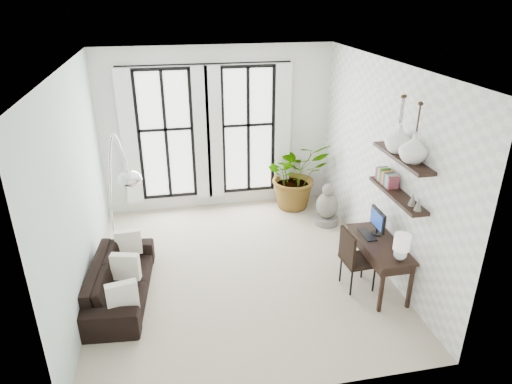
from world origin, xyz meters
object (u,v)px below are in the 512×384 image
object	(u,v)px
plant	(296,174)
arc_lamp	(117,171)
sofa	(120,280)
buddha	(327,207)
desk	(381,247)
desk_chair	(354,256)

from	to	relation	value
plant	arc_lamp	distance (m)	3.94
sofa	buddha	distance (m)	4.01
sofa	desk	size ratio (longest dim) A/B	1.55
sofa	plant	distance (m)	4.13
plant	desk	bearing A→B (deg)	-81.39
sofa	desk	bearing A→B (deg)	-92.65
desk	arc_lamp	xyz separation A→B (m)	(-3.64, 0.93, 1.10)
desk_chair	arc_lamp	distance (m)	3.60
plant	desk	xyz separation A→B (m)	(0.45, -2.97, -0.00)
sofa	desk_chair	xyz separation A→B (m)	(3.37, -0.44, 0.26)
desk	buddha	distance (m)	2.13
arc_lamp	buddha	bearing A→B (deg)	18.10
plant	desk_chair	distance (m)	2.89
desk_chair	buddha	world-z (taller)	desk_chair
plant	desk_chair	world-z (taller)	plant
sofa	desk_chair	distance (m)	3.41
plant	buddha	bearing A→B (deg)	-66.04
desk	sofa	bearing A→B (deg)	172.08
desk	desk_chair	world-z (taller)	desk
plant	buddha	world-z (taller)	plant
plant	desk_chair	size ratio (longest dim) A/B	1.47
desk	buddha	size ratio (longest dim) A/B	1.54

